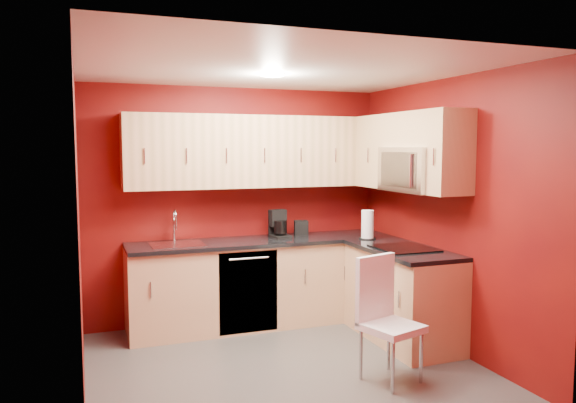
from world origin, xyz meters
TOP-DOWN VIEW (x-y plane):
  - floor at (0.00, 0.00)m, footprint 3.20×3.20m
  - ceiling at (0.00, 0.00)m, footprint 3.20×3.20m
  - wall_back at (0.00, 1.50)m, footprint 3.20×0.00m
  - wall_front at (0.00, -1.50)m, footprint 3.20×0.00m
  - wall_left at (-1.60, 0.00)m, footprint 0.00×3.00m
  - wall_right at (1.60, 0.00)m, footprint 0.00×3.00m
  - base_cabinets_back at (0.20, 1.20)m, footprint 2.80×0.60m
  - base_cabinets_right at (1.30, 0.25)m, footprint 0.60×1.30m
  - countertop_back at (0.20, 1.19)m, footprint 2.80×0.63m
  - countertop_right at (1.29, 0.23)m, footprint 0.63×1.27m
  - upper_cabinets_back at (0.20, 1.32)m, footprint 2.80×0.35m
  - upper_cabinets_right at (1.42, 0.44)m, footprint 0.35×1.55m
  - microwave at (1.39, 0.20)m, footprint 0.42×0.76m
  - cooktop at (1.28, 0.20)m, footprint 0.50×0.55m
  - sink at (-0.70, 1.20)m, footprint 0.52×0.42m
  - dishwasher_front at (-0.05, 0.91)m, footprint 0.60×0.02m
  - downlight at (0.00, 0.30)m, footprint 0.20×0.20m
  - coffee_maker at (0.40, 1.23)m, footprint 0.21×0.26m
  - napkin_holder at (0.68, 1.32)m, footprint 0.18×0.18m
  - paper_towel at (1.23, 0.83)m, footprint 0.19×0.19m
  - dining_chair at (0.70, -0.56)m, footprint 0.51×0.52m

SIDE VIEW (x-z plane):
  - floor at x=0.00m, z-range 0.00..0.00m
  - base_cabinets_back at x=0.20m, z-range 0.00..0.87m
  - base_cabinets_right at x=1.30m, z-range 0.00..0.87m
  - dishwasher_front at x=-0.05m, z-range 0.03..0.84m
  - dining_chair at x=0.70m, z-range 0.00..1.00m
  - countertop_back at x=0.20m, z-range 0.87..0.91m
  - countertop_right at x=1.29m, z-range 0.87..0.91m
  - cooktop at x=1.28m, z-range 0.91..0.92m
  - sink at x=-0.70m, z-range 0.77..1.12m
  - napkin_holder at x=0.68m, z-range 0.91..1.07m
  - coffee_maker at x=0.40m, z-range 0.91..1.20m
  - paper_towel at x=1.23m, z-range 0.91..1.21m
  - wall_back at x=0.00m, z-range -0.35..2.85m
  - wall_front at x=0.00m, z-range -0.35..2.85m
  - wall_left at x=-1.60m, z-range -0.25..2.75m
  - wall_right at x=1.60m, z-range -0.25..2.75m
  - microwave at x=1.39m, z-range 1.45..1.87m
  - upper_cabinets_back at x=0.20m, z-range 1.45..2.20m
  - upper_cabinets_right at x=1.42m, z-range 1.51..2.26m
  - downlight at x=0.00m, z-range 2.48..2.49m
  - ceiling at x=0.00m, z-range 2.50..2.50m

